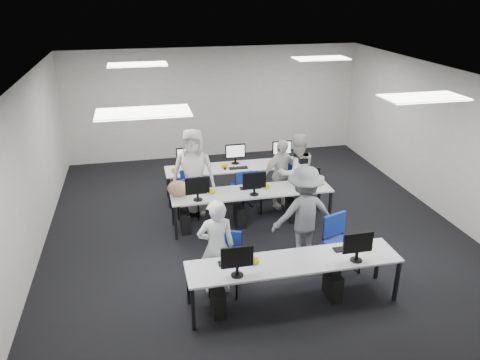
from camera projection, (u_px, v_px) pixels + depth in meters
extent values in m
plane|color=black|center=(254.00, 228.00, 9.34)|extent=(9.00, 9.00, 0.00)
plane|color=white|center=(256.00, 77.00, 8.18)|extent=(9.00, 9.00, 0.00)
cube|color=beige|center=(215.00, 103.00, 12.81)|extent=(8.00, 0.02, 3.00)
cube|color=beige|center=(365.00, 307.00, 4.70)|extent=(8.00, 0.02, 3.00)
cube|color=beige|center=(27.00, 175.00, 7.96)|extent=(0.02, 9.00, 3.00)
cube|color=beige|center=(444.00, 143.00, 9.56)|extent=(0.02, 9.00, 3.00)
cube|color=white|center=(143.00, 112.00, 5.98)|extent=(1.20, 0.60, 0.02)
cube|color=white|center=(423.00, 97.00, 6.78)|extent=(1.20, 0.60, 0.02)
cube|color=white|center=(137.00, 64.00, 9.58)|extent=(1.20, 0.60, 0.02)
cube|color=white|center=(321.00, 58.00, 10.38)|extent=(1.20, 0.60, 0.02)
cube|color=#B3B5B8|center=(294.00, 262.00, 6.90)|extent=(3.20, 0.70, 0.03)
cube|color=black|center=(193.00, 309.00, 6.46)|extent=(0.05, 0.05, 0.70)
cube|color=black|center=(188.00, 284.00, 7.00)|extent=(0.05, 0.05, 0.70)
cube|color=black|center=(397.00, 281.00, 7.08)|extent=(0.05, 0.05, 0.70)
cube|color=black|center=(378.00, 260.00, 7.62)|extent=(0.05, 0.05, 0.70)
cube|color=#B3B5B8|center=(252.00, 192.00, 9.24)|extent=(3.20, 0.70, 0.03)
cube|color=black|center=(176.00, 223.00, 8.80)|extent=(0.05, 0.05, 0.70)
cube|color=black|center=(173.00, 209.00, 9.34)|extent=(0.05, 0.05, 0.70)
cube|color=black|center=(330.00, 207.00, 9.42)|extent=(0.05, 0.05, 0.70)
cube|color=black|center=(319.00, 195.00, 9.96)|extent=(0.05, 0.05, 0.70)
cube|color=#B3B5B8|center=(237.00, 167.00, 10.50)|extent=(3.20, 0.70, 0.03)
cube|color=black|center=(170.00, 193.00, 10.06)|extent=(0.05, 0.05, 0.70)
cube|color=black|center=(168.00, 182.00, 10.60)|extent=(0.05, 0.05, 0.70)
cube|color=black|center=(306.00, 181.00, 10.68)|extent=(0.05, 0.05, 0.70)
cube|color=black|center=(297.00, 172.00, 11.22)|extent=(0.05, 0.05, 0.70)
cube|color=#0B3F98|center=(237.00, 257.00, 6.43)|extent=(0.46, 0.04, 0.32)
cube|color=black|center=(233.00, 263.00, 6.83)|extent=(0.42, 0.14, 0.02)
ellipsoid|color=black|center=(252.00, 260.00, 6.89)|extent=(0.07, 0.10, 0.04)
cube|color=black|center=(218.00, 301.00, 6.86)|extent=(0.18, 0.40, 0.42)
cube|color=white|center=(358.00, 243.00, 6.79)|extent=(0.46, 0.04, 0.32)
cube|color=black|center=(347.00, 249.00, 7.19)|extent=(0.42, 0.14, 0.02)
ellipsoid|color=black|center=(365.00, 246.00, 7.25)|extent=(0.07, 0.10, 0.04)
cube|color=black|center=(333.00, 285.00, 7.22)|extent=(0.18, 0.40, 0.42)
cube|color=white|center=(197.00, 185.00, 8.74)|extent=(0.46, 0.04, 0.32)
cube|color=black|center=(196.00, 193.00, 9.14)|extent=(0.42, 0.14, 0.02)
ellipsoid|color=black|center=(211.00, 191.00, 9.19)|extent=(0.07, 0.10, 0.04)
cube|color=black|center=(185.00, 221.00, 9.16)|extent=(0.18, 0.40, 0.42)
cube|color=white|center=(254.00, 180.00, 8.96)|extent=(0.46, 0.04, 0.32)
cube|color=black|center=(250.00, 188.00, 9.36)|extent=(0.42, 0.14, 0.02)
ellipsoid|color=black|center=(265.00, 186.00, 9.41)|extent=(0.07, 0.10, 0.04)
cube|color=black|center=(240.00, 216.00, 9.38)|extent=(0.18, 0.40, 0.42)
cube|color=white|center=(309.00, 176.00, 9.18)|extent=(0.46, 0.04, 0.32)
cube|color=black|center=(302.00, 183.00, 9.58)|extent=(0.42, 0.14, 0.02)
ellipsoid|color=black|center=(316.00, 181.00, 9.63)|extent=(0.07, 0.10, 0.04)
cube|color=black|center=(292.00, 210.00, 9.60)|extent=(0.18, 0.40, 0.42)
cube|color=white|center=(187.00, 155.00, 10.32)|extent=(0.46, 0.04, 0.32)
cube|color=black|center=(189.00, 172.00, 10.14)|extent=(0.42, 0.14, 0.02)
ellipsoid|color=black|center=(175.00, 173.00, 10.08)|extent=(0.07, 0.10, 0.04)
cube|color=black|center=(200.00, 191.00, 10.53)|extent=(0.18, 0.40, 0.42)
cube|color=white|center=(235.00, 151.00, 10.54)|extent=(0.46, 0.04, 0.32)
cube|color=black|center=(238.00, 168.00, 10.36)|extent=(0.42, 0.14, 0.02)
ellipsoid|color=black|center=(225.00, 169.00, 10.30)|extent=(0.07, 0.10, 0.04)
cube|color=black|center=(248.00, 186.00, 10.75)|extent=(0.18, 0.40, 0.42)
cube|color=white|center=(282.00, 148.00, 10.76)|extent=(0.46, 0.04, 0.32)
cube|color=black|center=(286.00, 164.00, 10.58)|extent=(0.42, 0.14, 0.02)
ellipsoid|color=black|center=(273.00, 165.00, 10.52)|extent=(0.07, 0.10, 0.04)
cube|color=black|center=(293.00, 182.00, 10.96)|extent=(0.18, 0.40, 0.42)
cube|color=navy|center=(225.00, 264.00, 7.27)|extent=(0.59, 0.58, 0.06)
cube|color=navy|center=(227.00, 241.00, 7.36)|extent=(0.43, 0.21, 0.38)
cube|color=navy|center=(342.00, 245.00, 7.78)|extent=(0.60, 0.59, 0.07)
cube|color=navy|center=(334.00, 224.00, 7.84)|extent=(0.45, 0.20, 0.39)
cube|color=navy|center=(190.00, 195.00, 9.69)|extent=(0.56, 0.54, 0.06)
cube|color=navy|center=(191.00, 179.00, 9.78)|extent=(0.43, 0.17, 0.37)
cube|color=navy|center=(251.00, 193.00, 9.87)|extent=(0.44, 0.43, 0.06)
cube|color=navy|center=(249.00, 179.00, 9.95)|extent=(0.40, 0.08, 0.34)
cube|color=navy|center=(296.00, 184.00, 10.15)|extent=(0.52, 0.50, 0.06)
cube|color=navy|center=(294.00, 169.00, 10.24)|extent=(0.45, 0.11, 0.38)
cube|color=navy|center=(187.00, 194.00, 9.76)|extent=(0.55, 0.54, 0.06)
cube|color=navy|center=(191.00, 186.00, 9.52)|extent=(0.40, 0.19, 0.35)
cube|color=navy|center=(241.00, 186.00, 10.18)|extent=(0.47, 0.45, 0.06)
cube|color=navy|center=(244.00, 179.00, 9.92)|extent=(0.40, 0.11, 0.34)
cube|color=navy|center=(297.00, 183.00, 10.34)|extent=(0.52, 0.51, 0.06)
cube|color=navy|center=(303.00, 176.00, 10.09)|extent=(0.39, 0.17, 0.34)
ellipsoid|color=#8C6548|center=(178.00, 189.00, 8.94)|extent=(0.43, 0.31, 0.32)
imported|color=white|center=(216.00, 247.00, 7.12)|extent=(0.59, 0.39, 1.59)
imported|color=white|center=(296.00, 173.00, 9.81)|extent=(0.88, 0.72, 1.70)
imported|color=white|center=(193.00, 172.00, 9.67)|extent=(1.00, 0.76, 1.83)
imported|color=white|center=(281.00, 174.00, 9.97)|extent=(0.96, 0.65, 1.52)
imported|color=slate|center=(304.00, 214.00, 8.01)|extent=(1.13, 0.66, 1.73)
cube|color=black|center=(303.00, 160.00, 7.82)|extent=(0.14, 0.18, 0.10)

